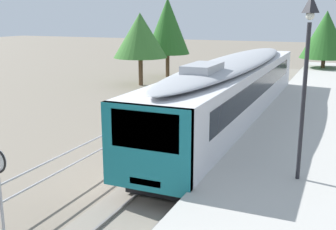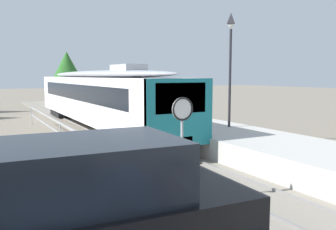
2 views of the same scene
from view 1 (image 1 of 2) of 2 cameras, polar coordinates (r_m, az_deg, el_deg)
ground_plane at (r=19.02m, az=-2.83°, el=-3.83°), size 160.00×160.00×0.00m
track_rails at (r=17.95m, az=5.84°, el=-4.84°), size 3.20×60.00×0.14m
commuter_train at (r=20.94m, az=9.08°, el=3.69°), size 2.82×20.27×3.74m
station_platform at (r=17.19m, az=16.28°, el=-4.71°), size 3.90×60.00×0.90m
platform_lamp_mid_platform at (r=12.32m, az=18.66°, el=7.95°), size 0.34×0.34×5.35m
tree_behind_carpark at (r=34.35m, az=-3.87°, el=10.92°), size 4.45×4.45×5.93m
tree_behind_station_far at (r=39.15m, az=-0.06°, el=12.19°), size 4.13×4.13×7.33m
tree_distant_left at (r=41.49m, az=20.94°, el=10.32°), size 4.47×4.47×6.15m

